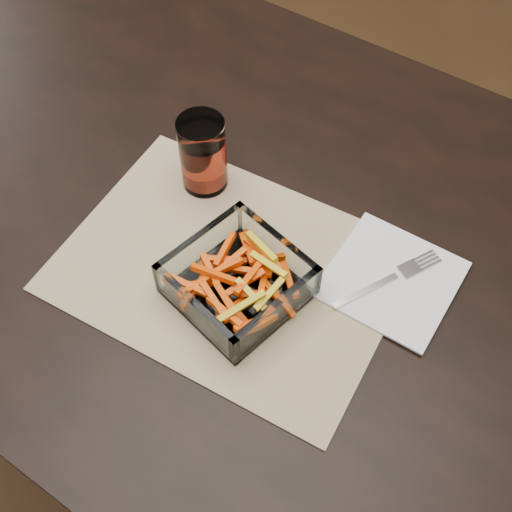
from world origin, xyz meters
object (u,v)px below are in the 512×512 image
(glass_bowl, at_px, (238,282))
(tumbler, at_px, (203,156))
(fork, at_px, (391,278))
(dining_table, at_px, (200,222))

(glass_bowl, distance_m, tumbler, 0.20)
(fork, bearing_deg, tumbler, -153.19)
(tumbler, height_order, fork, tumbler)
(glass_bowl, bearing_deg, tumbler, 138.94)
(dining_table, height_order, tumbler, tumbler)
(glass_bowl, relative_size, tumbler, 1.53)
(dining_table, height_order, fork, fork)
(tumbler, relative_size, fork, 0.76)
(glass_bowl, bearing_deg, fork, 39.10)
(dining_table, relative_size, tumbler, 13.40)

